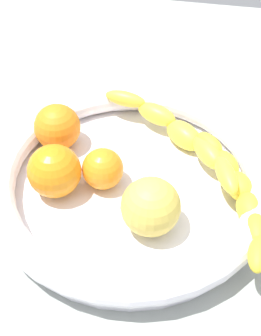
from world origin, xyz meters
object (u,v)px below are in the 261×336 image
at_px(orange_front, 103,169).
at_px(orange_mid_right, 57,127).
at_px(apple_yellow, 151,207).
at_px(banana_draped_left, 240,195).
at_px(fruit_bowl, 130,180).
at_px(banana_draped_right, 179,134).
at_px(orange_mid_left, 54,171).

relative_size(orange_front, orange_mid_right, 0.83).
xyz_separation_m(orange_front, apple_yellow, (-0.06, -0.07, 0.01)).
bearing_deg(banana_draped_left, orange_front, 87.22).
relative_size(fruit_bowl, banana_draped_left, 1.71).
relative_size(banana_draped_right, orange_front, 3.88).
distance_m(banana_draped_right, orange_mid_left, 0.18).
bearing_deg(orange_mid_left, apple_yellow, -104.85).
bearing_deg(banana_draped_right, orange_mid_right, 99.29).
distance_m(fruit_bowl, orange_mid_left, 0.10).
bearing_deg(orange_mid_right, banana_draped_left, -105.43).
xyz_separation_m(orange_mid_right, apple_yellow, (-0.12, -0.15, 0.00)).
xyz_separation_m(banana_draped_left, apple_yellow, (-0.05, 0.10, 0.01)).
height_order(fruit_bowl, orange_mid_right, orange_mid_right).
distance_m(fruit_bowl, apple_yellow, 0.08).
bearing_deg(orange_mid_right, orange_front, -127.46).
bearing_deg(fruit_bowl, banana_draped_left, -95.66).
xyz_separation_m(banana_draped_right, orange_front, (-0.09, 0.09, 0.00)).
bearing_deg(orange_mid_right, fruit_bowl, -115.99).
distance_m(fruit_bowl, banana_draped_left, 0.14).
relative_size(orange_mid_left, apple_yellow, 0.97).
distance_m(banana_draped_left, banana_draped_right, 0.13).
bearing_deg(orange_mid_left, banana_draped_left, -86.48).
height_order(fruit_bowl, orange_front, orange_front).
distance_m(banana_draped_left, orange_mid_left, 0.23).
bearing_deg(fruit_bowl, orange_mid_right, 64.01).
height_order(orange_mid_left, orange_mid_right, orange_mid_left).
distance_m(orange_front, apple_yellow, 0.09).
distance_m(fruit_bowl, orange_mid_right, 0.13).
relative_size(banana_draped_right, orange_mid_right, 3.21).
xyz_separation_m(orange_front, orange_mid_left, (-0.02, 0.06, 0.01)).
distance_m(orange_front, orange_mid_right, 0.10).
bearing_deg(fruit_bowl, orange_front, 98.58).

